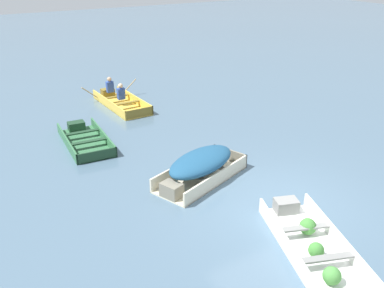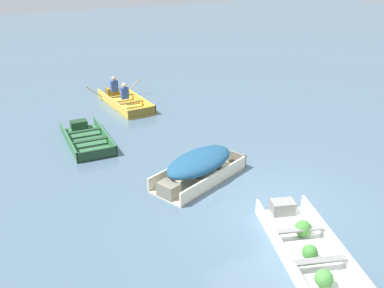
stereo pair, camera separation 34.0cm
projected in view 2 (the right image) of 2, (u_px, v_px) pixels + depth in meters
name	position (u px, v px, depth m)	size (l,w,h in m)	color
ground_plane	(275.00, 206.00, 10.10)	(80.00, 80.00, 0.00)	slate
dinghy_white_foreground	(307.00, 247.00, 8.47)	(2.18, 3.47, 0.40)	white
skiff_cream_near_moored	(199.00, 165.00, 11.06)	(2.92, 1.99, 0.76)	beige
skiff_green_mid_moored	(86.00, 138.00, 13.54)	(1.36, 2.83, 0.32)	#387047
rowboat_yellow_with_crew	(123.00, 100.00, 16.84)	(2.37, 3.19, 0.91)	#E5BC47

